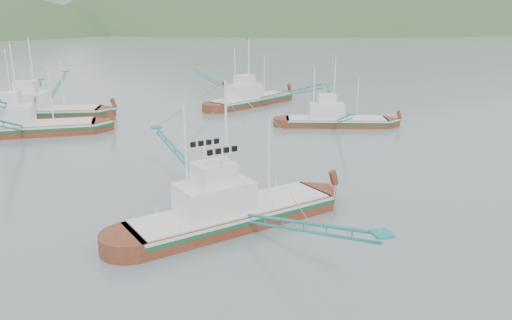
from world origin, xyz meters
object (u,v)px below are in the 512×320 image
object	(u,v)px
bg_boat_right	(336,112)
bg_boat_extra	(39,103)
bg_boat_left	(23,121)
bg_boat_far	(251,90)
main_boat	(232,196)

from	to	relation	value
bg_boat_right	bg_boat_extra	bearing A→B (deg)	173.85
bg_boat_left	bg_boat_far	world-z (taller)	bg_boat_left
bg_boat_left	bg_boat_right	world-z (taller)	bg_boat_left
main_boat	bg_boat_left	size ratio (longest dim) A/B	0.89
main_boat	bg_boat_left	bearing A→B (deg)	101.27
bg_boat_left	bg_boat_extra	xyz separation A→B (m)	(0.66, 10.41, 0.38)
bg_boat_left	main_boat	bearing A→B (deg)	-59.81
bg_boat_right	bg_boat_left	bearing A→B (deg)	-171.42
main_boat	bg_boat_right	world-z (taller)	main_boat
bg_boat_right	bg_boat_extra	size ratio (longest dim) A/B	0.79
bg_boat_far	bg_boat_right	bearing A→B (deg)	-101.05
bg_boat_left	bg_boat_right	size ratio (longest dim) A/B	1.28
bg_boat_far	bg_boat_right	world-z (taller)	bg_boat_far
bg_boat_left	bg_boat_extra	size ratio (longest dim) A/B	1.01
bg_boat_right	bg_boat_far	bearing A→B (deg)	127.03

